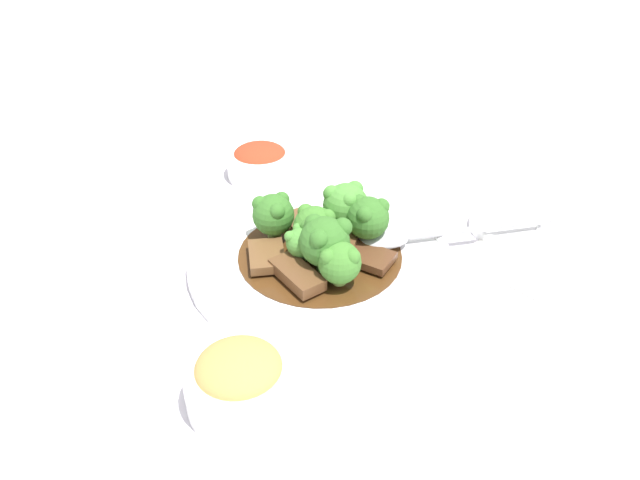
{
  "coord_description": "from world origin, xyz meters",
  "views": [
    {
      "loc": [
        -0.42,
        0.36,
        0.42
      ],
      "look_at": [
        0.0,
        0.0,
        0.03
      ],
      "focal_mm": 35.0,
      "sensor_mm": 36.0,
      "label": 1
    }
  ],
  "objects_px": {
    "beef_strip_0": "(341,245)",
    "side_bowl_appetizer": "(240,380)",
    "beef_strip_3": "(267,256)",
    "serving_spoon": "(405,236)",
    "main_plate": "(320,258)",
    "broccoli_floret_1": "(346,205)",
    "broccoli_floret_3": "(325,241)",
    "beef_strip_1": "(297,274)",
    "sauce_dish": "(505,225)",
    "broccoli_floret_5": "(298,240)",
    "beef_strip_4": "(302,227)",
    "broccoli_floret_2": "(340,261)",
    "beef_strip_2": "(368,257)",
    "broccoli_floret_6": "(368,217)",
    "broccoli_floret_4": "(273,214)",
    "broccoli_floret_0": "(313,227)",
    "side_bowl_kimchi": "(260,161)"
  },
  "relations": [
    {
      "from": "beef_strip_3",
      "to": "serving_spoon",
      "type": "distance_m",
      "value": 0.16
    },
    {
      "from": "broccoli_floret_1",
      "to": "side_bowl_appetizer",
      "type": "xyz_separation_m",
      "value": [
        -0.12,
        0.23,
        -0.02
      ]
    },
    {
      "from": "beef_strip_2",
      "to": "broccoli_floret_0",
      "type": "bearing_deg",
      "value": 28.54
    },
    {
      "from": "beef_strip_4",
      "to": "broccoli_floret_4",
      "type": "relative_size",
      "value": 1.31
    },
    {
      "from": "broccoli_floret_6",
      "to": "broccoli_floret_5",
      "type": "bearing_deg",
      "value": 71.04
    },
    {
      "from": "broccoli_floret_5",
      "to": "sauce_dish",
      "type": "relative_size",
      "value": 0.48
    },
    {
      "from": "broccoli_floret_6",
      "to": "serving_spoon",
      "type": "xyz_separation_m",
      "value": [
        -0.02,
        -0.04,
        -0.03
      ]
    },
    {
      "from": "broccoli_floret_5",
      "to": "side_bowl_kimchi",
      "type": "height_order",
      "value": "broccoli_floret_5"
    },
    {
      "from": "broccoli_floret_5",
      "to": "broccoli_floret_1",
      "type": "bearing_deg",
      "value": -84.71
    },
    {
      "from": "serving_spoon",
      "to": "broccoli_floret_3",
      "type": "bearing_deg",
      "value": 79.02
    },
    {
      "from": "beef_strip_0",
      "to": "beef_strip_2",
      "type": "xyz_separation_m",
      "value": [
        -0.03,
        -0.01,
        -0.0
      ]
    },
    {
      "from": "broccoli_floret_0",
      "to": "sauce_dish",
      "type": "relative_size",
      "value": 0.6
    },
    {
      "from": "side_bowl_appetizer",
      "to": "broccoli_floret_1",
      "type": "bearing_deg",
      "value": -63.0
    },
    {
      "from": "broccoli_floret_3",
      "to": "serving_spoon",
      "type": "relative_size",
      "value": 0.28
    },
    {
      "from": "broccoli_floret_5",
      "to": "broccoli_floret_6",
      "type": "bearing_deg",
      "value": -108.96
    },
    {
      "from": "beef_strip_0",
      "to": "broccoli_floret_4",
      "type": "relative_size",
      "value": 1.25
    },
    {
      "from": "broccoli_floret_2",
      "to": "broccoli_floret_4",
      "type": "xyz_separation_m",
      "value": [
        0.11,
        -0.0,
        0.0
      ]
    },
    {
      "from": "side_bowl_kimchi",
      "to": "serving_spoon",
      "type": "bearing_deg",
      "value": -177.1
    },
    {
      "from": "beef_strip_3",
      "to": "broccoli_floret_2",
      "type": "height_order",
      "value": "broccoli_floret_2"
    },
    {
      "from": "main_plate",
      "to": "beef_strip_3",
      "type": "height_order",
      "value": "beef_strip_3"
    },
    {
      "from": "main_plate",
      "to": "side_bowl_appetizer",
      "type": "relative_size",
      "value": 3.14
    },
    {
      "from": "broccoli_floret_4",
      "to": "side_bowl_appetizer",
      "type": "relative_size",
      "value": 0.56
    },
    {
      "from": "beef_strip_0",
      "to": "side_bowl_appetizer",
      "type": "relative_size",
      "value": 0.7
    },
    {
      "from": "broccoli_floret_6",
      "to": "side_bowl_appetizer",
      "type": "distance_m",
      "value": 0.24
    },
    {
      "from": "broccoli_floret_3",
      "to": "serving_spoon",
      "type": "height_order",
      "value": "broccoli_floret_3"
    },
    {
      "from": "side_bowl_appetizer",
      "to": "beef_strip_0",
      "type": "bearing_deg",
      "value": -65.48
    },
    {
      "from": "main_plate",
      "to": "beef_strip_1",
      "type": "xyz_separation_m",
      "value": [
        -0.02,
        0.05,
        0.02
      ]
    },
    {
      "from": "beef_strip_3",
      "to": "side_bowl_kimchi",
      "type": "height_order",
      "value": "side_bowl_kimchi"
    },
    {
      "from": "broccoli_floret_0",
      "to": "broccoli_floret_5",
      "type": "xyz_separation_m",
      "value": [
        -0.0,
        0.02,
        -0.0
      ]
    },
    {
      "from": "broccoli_floret_5",
      "to": "broccoli_floret_2",
      "type": "bearing_deg",
      "value": -174.52
    },
    {
      "from": "beef_strip_2",
      "to": "side_bowl_kimchi",
      "type": "xyz_separation_m",
      "value": [
        0.25,
        -0.04,
        -0.0
      ]
    },
    {
      "from": "broccoli_floret_1",
      "to": "broccoli_floret_5",
      "type": "distance_m",
      "value": 0.08
    },
    {
      "from": "broccoli_floret_2",
      "to": "broccoli_floret_4",
      "type": "bearing_deg",
      "value": -0.72
    },
    {
      "from": "broccoli_floret_4",
      "to": "broccoli_floret_0",
      "type": "bearing_deg",
      "value": -160.17
    },
    {
      "from": "beef_strip_4",
      "to": "broccoli_floret_2",
      "type": "height_order",
      "value": "broccoli_floret_2"
    },
    {
      "from": "broccoli_floret_5",
      "to": "serving_spoon",
      "type": "distance_m",
      "value": 0.12
    },
    {
      "from": "beef_strip_3",
      "to": "sauce_dish",
      "type": "xyz_separation_m",
      "value": [
        -0.12,
        -0.27,
        -0.02
      ]
    },
    {
      "from": "beef_strip_4",
      "to": "beef_strip_0",
      "type": "bearing_deg",
      "value": -172.41
    },
    {
      "from": "main_plate",
      "to": "sauce_dish",
      "type": "height_order",
      "value": "main_plate"
    },
    {
      "from": "beef_strip_2",
      "to": "broccoli_floret_0",
      "type": "xyz_separation_m",
      "value": [
        0.06,
        0.03,
        0.02
      ]
    },
    {
      "from": "broccoli_floret_2",
      "to": "sauce_dish",
      "type": "height_order",
      "value": "broccoli_floret_2"
    },
    {
      "from": "main_plate",
      "to": "broccoli_floret_6",
      "type": "relative_size",
      "value": 5.15
    },
    {
      "from": "broccoli_floret_4",
      "to": "serving_spoon",
      "type": "bearing_deg",
      "value": -134.69
    },
    {
      "from": "beef_strip_4",
      "to": "beef_strip_3",
      "type": "bearing_deg",
      "value": 106.2
    },
    {
      "from": "side_bowl_appetizer",
      "to": "sauce_dish",
      "type": "xyz_separation_m",
      "value": [
        0.01,
        -0.39,
        -0.02
      ]
    },
    {
      "from": "beef_strip_1",
      "to": "broccoli_floret_4",
      "type": "relative_size",
      "value": 1.3
    },
    {
      "from": "broccoli_floret_6",
      "to": "side_bowl_appetizer",
      "type": "height_order",
      "value": "broccoli_floret_6"
    },
    {
      "from": "beef_strip_2",
      "to": "serving_spoon",
      "type": "height_order",
      "value": "serving_spoon"
    },
    {
      "from": "serving_spoon",
      "to": "broccoli_floret_0",
      "type": "bearing_deg",
      "value": 57.46
    },
    {
      "from": "beef_strip_4",
      "to": "side_bowl_kimchi",
      "type": "height_order",
      "value": "side_bowl_kimchi"
    }
  ]
}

